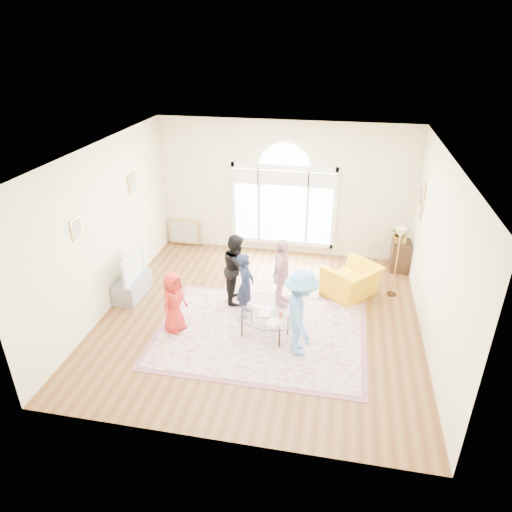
% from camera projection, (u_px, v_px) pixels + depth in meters
% --- Properties ---
extents(ground, '(6.00, 6.00, 0.00)m').
position_uv_depth(ground, '(260.00, 317.00, 8.82)').
color(ground, '#5D3417').
rests_on(ground, ground).
extents(room_shell, '(6.00, 6.00, 6.00)m').
position_uv_depth(room_shell, '(283.00, 193.00, 10.59)').
color(room_shell, beige).
rests_on(room_shell, ground).
extents(area_rug, '(3.60, 2.60, 0.02)m').
position_uv_depth(area_rug, '(260.00, 333.00, 8.33)').
color(area_rug, beige).
rests_on(area_rug, ground).
extents(rug_border, '(3.80, 2.80, 0.01)m').
position_uv_depth(rug_border, '(260.00, 333.00, 8.34)').
color(rug_border, '#8A5364').
rests_on(rug_border, ground).
extents(tv_console, '(0.45, 1.00, 0.42)m').
position_uv_depth(tv_console, '(133.00, 286.00, 9.45)').
color(tv_console, gray).
rests_on(tv_console, ground).
extents(television, '(0.17, 1.00, 0.58)m').
position_uv_depth(television, '(130.00, 265.00, 9.23)').
color(television, black).
rests_on(television, tv_console).
extents(coffee_table, '(1.27, 0.97, 0.54)m').
position_uv_depth(coffee_table, '(265.00, 318.00, 8.09)').
color(coffee_table, silver).
rests_on(coffee_table, ground).
extents(armchair, '(1.34, 1.36, 0.67)m').
position_uv_depth(armchair, '(351.00, 281.00, 9.41)').
color(armchair, yellow).
rests_on(armchair, ground).
extents(side_cabinet, '(0.40, 0.50, 0.70)m').
position_uv_depth(side_cabinet, '(400.00, 256.00, 10.40)').
color(side_cabinet, black).
rests_on(side_cabinet, ground).
extents(floor_lamp, '(0.29, 0.29, 1.51)m').
position_uv_depth(floor_lamp, '(400.00, 239.00, 9.00)').
color(floor_lamp, black).
rests_on(floor_lamp, ground).
extents(plant_pedestal, '(0.20, 0.20, 0.70)m').
position_uv_depth(plant_pedestal, '(397.00, 257.00, 10.36)').
color(plant_pedestal, white).
rests_on(plant_pedestal, ground).
extents(potted_plant, '(0.43, 0.38, 0.43)m').
position_uv_depth(potted_plant, '(400.00, 234.00, 10.10)').
color(potted_plant, '#33722D').
rests_on(potted_plant, plant_pedestal).
extents(leaning_picture, '(0.80, 0.14, 0.62)m').
position_uv_depth(leaning_picture, '(186.00, 244.00, 11.79)').
color(leaning_picture, tan).
rests_on(leaning_picture, ground).
extents(child_red, '(0.53, 0.66, 1.17)m').
position_uv_depth(child_red, '(174.00, 302.00, 8.17)').
color(child_red, red).
rests_on(child_red, area_rug).
extents(child_navy, '(0.32, 0.48, 1.31)m').
position_uv_depth(child_navy, '(246.00, 285.00, 8.57)').
color(child_navy, '#182039').
rests_on(child_navy, area_rug).
extents(child_black, '(0.65, 0.78, 1.44)m').
position_uv_depth(child_black, '(237.00, 268.00, 9.04)').
color(child_black, black).
rests_on(child_black, area_rug).
extents(child_pink, '(0.44, 0.86, 1.41)m').
position_uv_depth(child_pink, '(281.00, 273.00, 8.90)').
color(child_pink, '#DDA1AE').
rests_on(child_pink, area_rug).
extents(child_blue, '(0.83, 1.12, 1.55)m').
position_uv_depth(child_blue, '(300.00, 313.00, 7.52)').
color(child_blue, '#5F9FE6').
rests_on(child_blue, area_rug).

